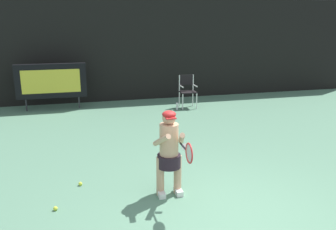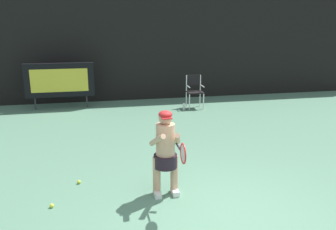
{
  "view_description": "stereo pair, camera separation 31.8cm",
  "coord_description": "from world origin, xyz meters",
  "px_view_note": "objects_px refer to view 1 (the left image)",
  "views": [
    {
      "loc": [
        -2.11,
        -4.21,
        2.86
      ],
      "look_at": [
        -0.44,
        2.27,
        1.05
      ],
      "focal_mm": 37.91,
      "sensor_mm": 36.0,
      "label": 1
    },
    {
      "loc": [
        -1.81,
        -4.28,
        2.86
      ],
      "look_at": [
        -0.44,
        2.27,
        1.05
      ],
      "focal_mm": 37.91,
      "sensor_mm": 36.0,
      "label": 2
    }
  ],
  "objects_px": {
    "tennis_player": "(169,150)",
    "umpire_chair": "(187,89)",
    "tennis_ball_spare": "(80,184)",
    "tennis_racket": "(189,153)",
    "tennis_ball_loose": "(55,208)",
    "scoreboard": "(51,81)",
    "water_bottle": "(177,106)"
  },
  "relations": [
    {
      "from": "tennis_player",
      "to": "umpire_chair",
      "type": "bearing_deg",
      "value": 69.7
    },
    {
      "from": "tennis_player",
      "to": "tennis_ball_spare",
      "type": "xyz_separation_m",
      "value": [
        -1.45,
        0.7,
        -0.75
      ]
    },
    {
      "from": "tennis_ball_spare",
      "to": "tennis_player",
      "type": "bearing_deg",
      "value": -25.59
    },
    {
      "from": "tennis_ball_spare",
      "to": "tennis_racket",
      "type": "bearing_deg",
      "value": -40.39
    },
    {
      "from": "tennis_racket",
      "to": "tennis_ball_loose",
      "type": "bearing_deg",
      "value": -177.86
    },
    {
      "from": "scoreboard",
      "to": "tennis_ball_loose",
      "type": "distance_m",
      "value": 6.73
    },
    {
      "from": "tennis_player",
      "to": "tennis_ball_spare",
      "type": "height_order",
      "value": "tennis_player"
    },
    {
      "from": "scoreboard",
      "to": "tennis_player",
      "type": "distance_m",
      "value": 6.94
    },
    {
      "from": "tennis_ball_loose",
      "to": "umpire_chair",
      "type": "bearing_deg",
      "value": 55.84
    },
    {
      "from": "tennis_racket",
      "to": "tennis_ball_loose",
      "type": "xyz_separation_m",
      "value": [
        -1.97,
        0.56,
        -0.94
      ]
    },
    {
      "from": "tennis_player",
      "to": "water_bottle",
      "type": "bearing_deg",
      "value": 72.78
    },
    {
      "from": "water_bottle",
      "to": "tennis_racket",
      "type": "relative_size",
      "value": 0.44
    },
    {
      "from": "water_bottle",
      "to": "tennis_ball_loose",
      "type": "height_order",
      "value": "water_bottle"
    },
    {
      "from": "umpire_chair",
      "to": "tennis_racket",
      "type": "height_order",
      "value": "tennis_racket"
    },
    {
      "from": "water_bottle",
      "to": "umpire_chair",
      "type": "bearing_deg",
      "value": 30.77
    },
    {
      "from": "water_bottle",
      "to": "tennis_racket",
      "type": "distance_m",
      "value": 6.44
    },
    {
      "from": "tennis_player",
      "to": "tennis_ball_loose",
      "type": "bearing_deg",
      "value": -177.42
    },
    {
      "from": "umpire_chair",
      "to": "tennis_racket",
      "type": "xyz_separation_m",
      "value": [
        -2.02,
        -6.44,
        0.36
      ]
    },
    {
      "from": "scoreboard",
      "to": "umpire_chair",
      "type": "relative_size",
      "value": 2.04
    },
    {
      "from": "tennis_player",
      "to": "tennis_racket",
      "type": "height_order",
      "value": "tennis_player"
    },
    {
      "from": "umpire_chair",
      "to": "tennis_ball_spare",
      "type": "height_order",
      "value": "umpire_chair"
    },
    {
      "from": "umpire_chair",
      "to": "tennis_player",
      "type": "relative_size",
      "value": 0.74
    },
    {
      "from": "tennis_player",
      "to": "tennis_ball_loose",
      "type": "relative_size",
      "value": 21.39
    },
    {
      "from": "umpire_chair",
      "to": "water_bottle",
      "type": "distance_m",
      "value": 0.7
    },
    {
      "from": "water_bottle",
      "to": "tennis_ball_spare",
      "type": "bearing_deg",
      "value": -123.21
    },
    {
      "from": "tennis_player",
      "to": "tennis_racket",
      "type": "relative_size",
      "value": 2.42
    },
    {
      "from": "tennis_ball_loose",
      "to": "tennis_racket",
      "type": "bearing_deg",
      "value": -15.97
    },
    {
      "from": "water_bottle",
      "to": "tennis_racket",
      "type": "height_order",
      "value": "tennis_racket"
    },
    {
      "from": "scoreboard",
      "to": "tennis_player",
      "type": "xyz_separation_m",
      "value": [
        2.2,
        -6.58,
        -0.16
      ]
    },
    {
      "from": "water_bottle",
      "to": "tennis_ball_loose",
      "type": "xyz_separation_m",
      "value": [
        -3.56,
        -5.62,
        -0.09
      ]
    },
    {
      "from": "umpire_chair",
      "to": "tennis_ball_spare",
      "type": "xyz_separation_m",
      "value": [
        -3.6,
        -5.09,
        -0.58
      ]
    },
    {
      "from": "tennis_ball_loose",
      "to": "tennis_ball_spare",
      "type": "height_order",
      "value": "same"
    }
  ]
}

